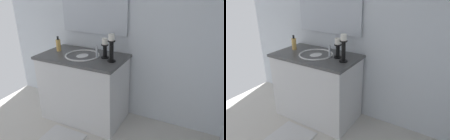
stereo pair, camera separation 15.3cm
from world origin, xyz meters
The scene contains 7 objects.
wall_left centered at (-1.52, 0.00, 1.23)m, with size 0.04×2.94×2.45m, color silver.
vanity_cabinet centered at (-1.20, -0.12, 0.41)m, with size 0.58×1.01×0.83m.
sink_basin centered at (-1.20, -0.12, 0.79)m, with size 0.40×0.40×0.24m.
mirror centered at (-1.48, -0.12, 1.39)m, with size 0.02×0.87×0.74m, color silver.
candle_holder_tall centered at (-1.17, 0.26, 0.98)m, with size 0.09×0.09×0.30m.
candle_holder_short centered at (-1.24, 0.15, 0.94)m, with size 0.09×0.09×0.22m.
soap_bottle centered at (-1.22, -0.48, 0.90)m, with size 0.06×0.06×0.18m.
Camera 2 is at (0.62, 1.29, 1.61)m, focal length 33.29 mm.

